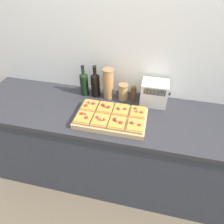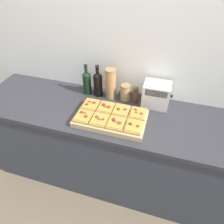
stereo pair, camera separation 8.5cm
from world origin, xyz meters
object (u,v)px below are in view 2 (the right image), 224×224
at_px(grain_jar_tall, 111,84).
at_px(wine_bottle, 98,83).
at_px(grain_jar_short, 125,92).
at_px(toaster_oven, 156,95).
at_px(olive_oil_bottle, 87,82).
at_px(pepper_mill, 135,94).
at_px(cutting_board, 111,118).

bearing_deg(grain_jar_tall, wine_bottle, 180.00).
bearing_deg(grain_jar_short, toaster_oven, -0.18).
distance_m(olive_oil_bottle, pepper_mill, 0.46).
relative_size(olive_oil_bottle, pepper_mill, 1.86).
xyz_separation_m(cutting_board, toaster_oven, (0.31, 0.31, 0.08)).
height_order(cutting_board, grain_jar_short, grain_jar_short).
distance_m(olive_oil_bottle, toaster_oven, 0.64).
bearing_deg(cutting_board, toaster_oven, 45.20).
bearing_deg(olive_oil_bottle, cutting_board, -43.82).
height_order(grain_jar_short, pepper_mill, pepper_mill).
xyz_separation_m(pepper_mill, toaster_oven, (0.18, -0.00, 0.03)).
bearing_deg(pepper_mill, grain_jar_tall, 180.00).
relative_size(cutting_board, grain_jar_tall, 1.96).
height_order(cutting_board, pepper_mill, pepper_mill).
distance_m(grain_jar_short, toaster_oven, 0.27).
distance_m(wine_bottle, grain_jar_tall, 0.12).
distance_m(cutting_board, toaster_oven, 0.45).
distance_m(cutting_board, grain_jar_tall, 0.35).
bearing_deg(grain_jar_short, pepper_mill, 0.00).
xyz_separation_m(olive_oil_bottle, pepper_mill, (0.46, 0.00, -0.04)).
height_order(cutting_board, toaster_oven, toaster_oven).
relative_size(olive_oil_bottle, wine_bottle, 0.97).
height_order(grain_jar_short, toaster_oven, toaster_oven).
height_order(wine_bottle, grain_jar_tall, wine_bottle).
relative_size(grain_jar_tall, pepper_mill, 1.81).
bearing_deg(grain_jar_short, cutting_board, -97.09).
relative_size(cutting_board, wine_bottle, 1.85).
height_order(olive_oil_bottle, toaster_oven, olive_oil_bottle).
xyz_separation_m(olive_oil_bottle, wine_bottle, (0.11, 0.00, 0.00)).
height_order(wine_bottle, grain_jar_short, wine_bottle).
bearing_deg(toaster_oven, pepper_mill, 179.73).
bearing_deg(grain_jar_tall, toaster_oven, -0.12).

